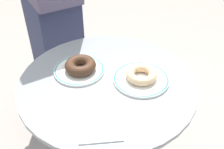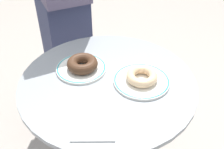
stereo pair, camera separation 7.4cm
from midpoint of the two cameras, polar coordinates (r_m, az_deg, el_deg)
cafe_table at (r=1.20m, az=0.97°, el=-10.73°), size 0.69×0.69×0.72m
plate_left at (r=1.08m, az=-4.69°, el=1.33°), size 0.20×0.20×0.01m
plate_right at (r=1.02m, az=8.46°, el=-1.40°), size 0.22×0.22×0.01m
donut_chocolate at (r=1.05m, az=-4.41°, el=2.31°), size 0.17×0.17×0.04m
donut_glazed at (r=1.01m, az=8.57°, el=-0.42°), size 0.17×0.17×0.03m
paper_napkin at (r=0.85m, az=-1.49°, el=-11.58°), size 0.17×0.15×0.01m
person_figure at (r=1.47m, az=-9.50°, el=14.40°), size 0.43×0.43×1.61m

